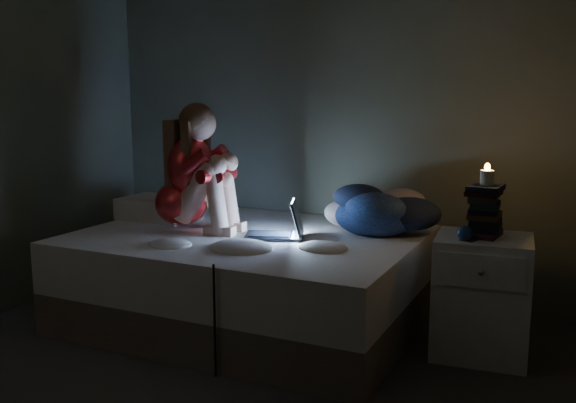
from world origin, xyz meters
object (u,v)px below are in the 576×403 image
Objects in this scene: laptop at (273,218)px; nightstand at (481,296)px; woman at (181,166)px; candle at (487,182)px; phone at (470,238)px; bed at (249,277)px.

laptop reaches higher than nightstand.
woman reaches higher than laptop.
nightstand is 0.62m from candle.
laptop is (0.64, 0.02, -0.28)m from woman.
woman is 1.84m from candle.
nightstand is 8.24× the size of candle.
nightstand is (1.21, 0.12, -0.35)m from laptop.
candle reaches higher than phone.
nightstand is (1.40, 0.08, 0.05)m from bed.
bed is 0.44m from laptop.
candle is 0.57× the size of phone.
laptop is 2.43× the size of phone.
candle is at bearing 104.33° from nightstand.
woman is at bearing -174.97° from candle.
bed is at bearing 3.63° from woman.
laptop is at bearing -11.46° from bed.
phone is (-0.06, -0.09, 0.34)m from nightstand.
laptop reaches higher than phone.
phone is (1.15, 0.03, -0.02)m from laptop.
phone is at bearing -116.45° from candle.
bed is 25.51× the size of candle.
phone is (1.78, 0.06, -0.30)m from woman.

